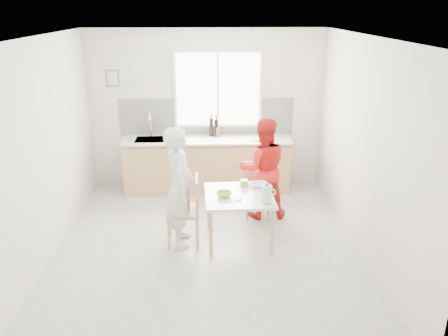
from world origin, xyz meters
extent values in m
plane|color=#B7B7B2|center=(0.00, 0.00, 0.00)|extent=(4.50, 4.50, 0.00)
plane|color=silver|center=(0.00, 2.25, 1.35)|extent=(4.00, 0.00, 4.00)
plane|color=silver|center=(0.00, -2.25, 1.35)|extent=(4.00, 0.00, 4.00)
plane|color=silver|center=(-2.00, 0.00, 1.35)|extent=(0.00, 4.50, 4.50)
plane|color=silver|center=(2.00, 0.00, 1.35)|extent=(0.00, 4.50, 4.50)
plane|color=white|center=(0.00, 0.00, 2.70)|extent=(4.50, 4.50, 0.00)
cube|color=white|center=(0.20, 2.23, 1.70)|extent=(1.50, 0.03, 1.30)
cube|color=white|center=(0.20, 2.21, 1.70)|extent=(1.40, 0.02, 1.20)
cube|color=white|center=(0.20, 2.21, 1.70)|extent=(0.03, 0.03, 1.20)
cube|color=white|center=(0.00, 2.24, 1.23)|extent=(3.00, 0.02, 0.65)
cube|color=#479D4A|center=(-1.55, 2.23, 1.90)|extent=(0.22, 0.02, 0.28)
cube|color=beige|center=(-1.55, 2.22, 1.90)|extent=(0.16, 0.01, 0.22)
cube|color=tan|center=(0.00, 1.95, 0.43)|extent=(2.80, 0.60, 0.86)
cube|color=#3F3326|center=(0.00, 1.95, 0.05)|extent=(2.80, 0.54, 0.10)
cube|color=silver|center=(0.00, 1.95, 0.90)|extent=(2.84, 0.64, 0.04)
cube|color=#A5A5AA|center=(-0.95, 1.95, 0.91)|extent=(0.50, 0.40, 0.03)
cylinder|color=silver|center=(-0.95, 2.11, 1.10)|extent=(0.02, 0.02, 0.36)
torus|color=silver|center=(-0.95, 2.04, 1.28)|extent=(0.02, 0.18, 0.18)
cube|color=white|center=(0.43, 0.14, 0.67)|extent=(0.93, 0.93, 0.04)
cylinder|color=tan|center=(0.05, -0.26, 0.32)|extent=(0.04, 0.04, 0.63)
cylinder|color=tan|center=(0.02, 0.52, 0.32)|extent=(0.04, 0.04, 0.63)
cylinder|color=tan|center=(0.83, -0.24, 0.32)|extent=(0.04, 0.04, 0.63)
cylinder|color=tan|center=(0.81, 0.55, 0.32)|extent=(0.04, 0.04, 0.63)
cube|color=tan|center=(-0.32, 0.12, 0.46)|extent=(0.45, 0.45, 0.04)
cube|color=tan|center=(-0.13, 0.12, 0.71)|extent=(0.05, 0.41, 0.45)
cylinder|color=tan|center=(-0.51, 0.29, 0.22)|extent=(0.04, 0.04, 0.44)
cylinder|color=tan|center=(-0.50, -0.08, 0.22)|extent=(0.04, 0.04, 0.44)
cylinder|color=tan|center=(-0.14, 0.31, 0.22)|extent=(0.04, 0.04, 0.44)
cylinder|color=tan|center=(-0.13, -0.06, 0.22)|extent=(0.04, 0.04, 0.44)
cube|color=tan|center=(0.75, 0.91, 0.40)|extent=(0.39, 0.39, 0.04)
cube|color=tan|center=(0.74, 1.07, 0.62)|extent=(0.36, 0.04, 0.39)
cylinder|color=tan|center=(0.60, 0.74, 0.19)|extent=(0.03, 0.03, 0.38)
cylinder|color=tan|center=(0.92, 0.75, 0.19)|extent=(0.03, 0.03, 0.38)
cylinder|color=tan|center=(0.58, 1.06, 0.19)|extent=(0.03, 0.03, 0.38)
cylinder|color=tan|center=(0.90, 1.07, 0.19)|extent=(0.03, 0.03, 0.38)
imported|color=white|center=(-0.34, 0.12, 0.81)|extent=(0.41, 0.61, 1.63)
imported|color=red|center=(0.83, 0.89, 0.77)|extent=(0.77, 0.61, 1.54)
imported|color=#8FCA2E|center=(0.23, 0.09, 0.72)|extent=(0.20, 0.20, 0.06)
imported|color=silver|center=(0.72, 0.40, 0.71)|extent=(0.22, 0.22, 0.05)
cylinder|color=white|center=(0.76, -0.12, 0.81)|extent=(0.13, 0.13, 0.21)
cylinder|color=blue|center=(0.76, -0.12, 0.93)|extent=(0.04, 0.04, 0.03)
torus|color=white|center=(0.82, -0.12, 0.83)|extent=(0.10, 0.03, 0.10)
cube|color=#9FBE2B|center=(0.52, 0.43, 0.73)|extent=(0.10, 0.10, 0.09)
cylinder|color=#A5A5AA|center=(0.36, -0.08, 0.70)|extent=(0.15, 0.07, 0.01)
cube|color=#79D330|center=(0.90, 1.87, 0.93)|extent=(0.40, 0.33, 0.01)
cylinder|color=black|center=(0.08, 2.12, 1.08)|extent=(0.07, 0.07, 0.32)
cylinder|color=black|center=(0.17, 2.11, 1.07)|extent=(0.07, 0.07, 0.30)
cylinder|color=brown|center=(0.19, 2.07, 1.00)|extent=(0.06, 0.06, 0.16)
imported|color=#999999|center=(-0.61, 2.02, 1.01)|extent=(0.09, 0.09, 0.19)
camera|label=1|loc=(0.05, -5.13, 3.04)|focal=35.00mm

